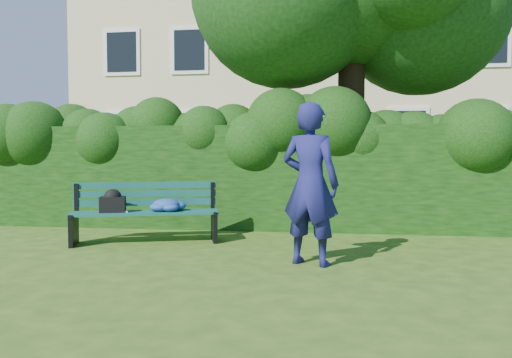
# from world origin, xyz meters

# --- Properties ---
(ground) EXTENTS (80.00, 80.00, 0.00)m
(ground) POSITION_xyz_m (0.00, 0.00, 0.00)
(ground) COLOR #314917
(ground) RESTS_ON ground
(apartment_building) EXTENTS (16.00, 8.08, 12.00)m
(apartment_building) POSITION_xyz_m (-0.00, 13.99, 6.00)
(apartment_building) COLOR beige
(apartment_building) RESTS_ON ground
(hedge) EXTENTS (10.00, 1.00, 1.80)m
(hedge) POSITION_xyz_m (0.00, 2.20, 0.90)
(hedge) COLOR black
(hedge) RESTS_ON ground
(park_bench) EXTENTS (2.18, 1.17, 0.89)m
(park_bench) POSITION_xyz_m (-1.63, 0.46, 0.50)
(park_bench) COLOR #0D4441
(park_bench) RESTS_ON ground
(man_reading) EXTENTS (0.82, 0.68, 1.93)m
(man_reading) POSITION_xyz_m (0.83, -0.66, 0.96)
(man_reading) COLOR navy
(man_reading) RESTS_ON ground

